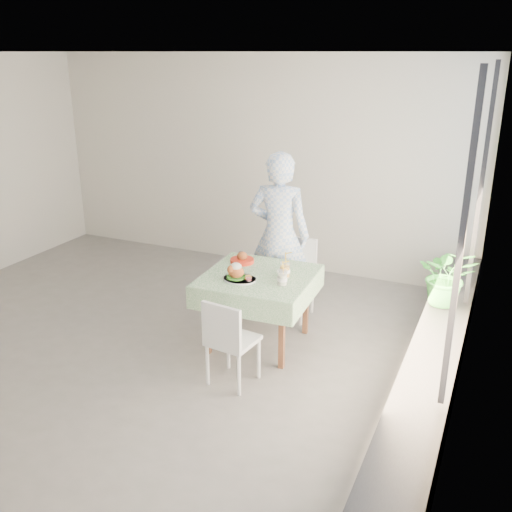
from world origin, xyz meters
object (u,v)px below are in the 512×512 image
at_px(main_dish, 238,274).
at_px(potted_plant, 447,276).
at_px(diner, 279,235).
at_px(cafe_table, 259,301).
at_px(chair_near, 232,357).
at_px(juice_cup_orange, 285,270).
at_px(chair_far, 292,293).

xyz_separation_m(main_dish, potted_plant, (1.83, 0.80, -0.00)).
bearing_deg(diner, potted_plant, 167.02).
bearing_deg(potted_plant, cafe_table, -160.64).
height_order(cafe_table, potted_plant, potted_plant).
bearing_deg(cafe_table, diner, 97.08).
relative_size(chair_near, diner, 0.44).
bearing_deg(juice_cup_orange, cafe_table, -165.90).
relative_size(cafe_table, chair_far, 1.24).
relative_size(cafe_table, diner, 0.59).
relative_size(chair_near, main_dish, 2.44).
xyz_separation_m(diner, potted_plant, (1.80, -0.17, -0.12)).
height_order(chair_near, potted_plant, potted_plant).
relative_size(diner, potted_plant, 3.12).
distance_m(cafe_table, main_dish, 0.41).
relative_size(chair_near, juice_cup_orange, 2.70).
bearing_deg(chair_near, cafe_table, 96.50).
height_order(cafe_table, chair_near, chair_near).
height_order(cafe_table, main_dish, main_dish).
bearing_deg(potted_plant, diner, 174.73).
relative_size(chair_far, chair_near, 1.07).
height_order(diner, main_dish, diner).
height_order(cafe_table, diner, diner).
bearing_deg(chair_far, potted_plant, -5.13).
xyz_separation_m(cafe_table, juice_cup_orange, (0.25, 0.06, 0.35)).
distance_m(diner, juice_cup_orange, 0.79).
distance_m(diner, potted_plant, 1.81).
distance_m(cafe_table, chair_near, 0.80).
bearing_deg(cafe_table, juice_cup_orange, 14.10).
bearing_deg(juice_cup_orange, main_dish, -145.39).
bearing_deg(cafe_table, potted_plant, 19.36).
distance_m(diner, main_dish, 0.97).
bearing_deg(chair_far, diner, 173.51).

